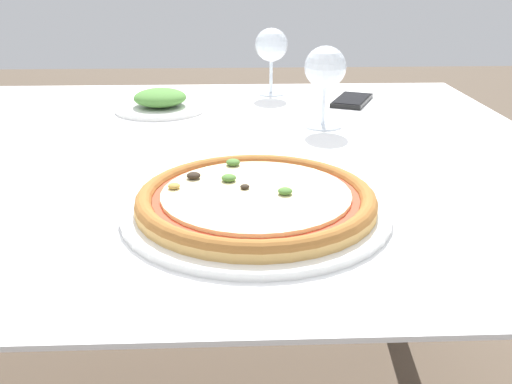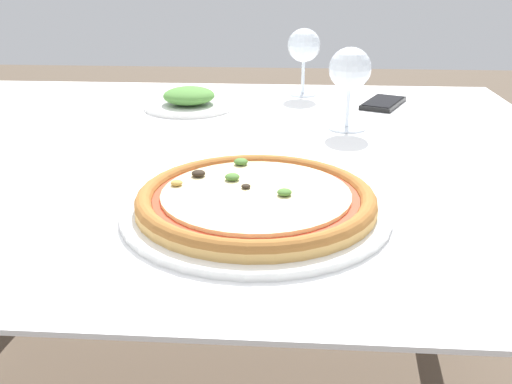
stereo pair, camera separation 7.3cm
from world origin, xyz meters
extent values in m
cube|color=brown|center=(0.00, 0.00, 0.68)|extent=(1.33, 1.02, 0.04)
cube|color=white|center=(0.00, 0.00, 0.70)|extent=(1.43, 1.12, 0.01)
cylinder|color=brown|center=(0.60, 0.45, 0.33)|extent=(0.06, 0.06, 0.66)
cylinder|color=white|center=(0.17, -0.29, 0.71)|extent=(0.35, 0.35, 0.01)
cylinder|color=tan|center=(0.17, -0.29, 0.72)|extent=(0.31, 0.31, 0.01)
torus|color=#A3662D|center=(0.17, -0.29, 0.73)|extent=(0.31, 0.31, 0.02)
cylinder|color=#BC381E|center=(0.17, -0.29, 0.73)|extent=(0.27, 0.27, 0.00)
cylinder|color=beige|center=(0.17, -0.29, 0.73)|extent=(0.24, 0.24, 0.00)
ellipsoid|color=#BC9342|center=(0.06, -0.28, 0.74)|extent=(0.02, 0.02, 0.01)
ellipsoid|color=#4C7A33|center=(0.13, -0.25, 0.74)|extent=(0.02, 0.02, 0.01)
ellipsoid|color=#4C7A33|center=(0.14, -0.19, 0.74)|extent=(0.02, 0.02, 0.01)
ellipsoid|color=#2D2319|center=(0.08, -0.24, 0.74)|extent=(0.02, 0.02, 0.01)
ellipsoid|color=#2D2319|center=(0.15, -0.28, 0.74)|extent=(0.01, 0.01, 0.01)
ellipsoid|color=#4C7A33|center=(0.20, -0.30, 0.74)|extent=(0.02, 0.02, 0.01)
cylinder|color=silver|center=(0.23, 0.44, 0.71)|extent=(0.07, 0.07, 0.00)
cylinder|color=silver|center=(0.23, 0.44, 0.75)|extent=(0.01, 0.01, 0.08)
sphere|color=silver|center=(0.23, 0.44, 0.82)|extent=(0.08, 0.08, 0.08)
cylinder|color=silver|center=(0.32, 0.13, 0.71)|extent=(0.08, 0.08, 0.00)
cylinder|color=silver|center=(0.32, 0.13, 0.75)|extent=(0.01, 0.01, 0.08)
sphere|color=silver|center=(0.32, 0.13, 0.82)|extent=(0.08, 0.08, 0.08)
cube|color=black|center=(0.42, 0.34, 0.71)|extent=(0.12, 0.16, 0.01)
cube|color=black|center=(0.42, 0.34, 0.72)|extent=(0.11, 0.14, 0.00)
cylinder|color=white|center=(-0.02, 0.28, 0.71)|extent=(0.20, 0.20, 0.01)
ellipsoid|color=#4C8438|center=(-0.02, 0.28, 0.73)|extent=(0.11, 0.11, 0.04)
camera|label=1|loc=(0.14, -0.97, 1.01)|focal=40.00mm
camera|label=2|loc=(0.21, -0.97, 1.01)|focal=40.00mm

